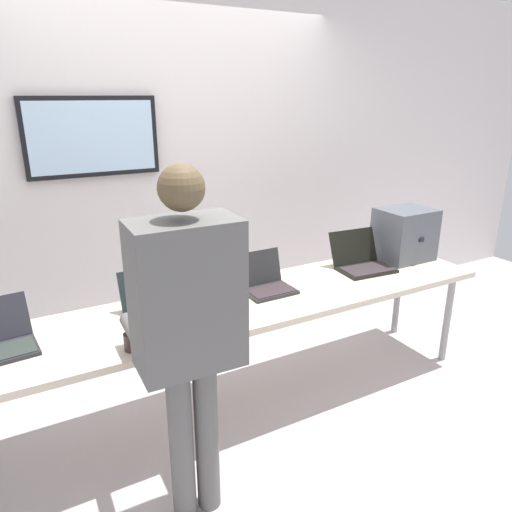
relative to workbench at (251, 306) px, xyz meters
name	(u,v)px	position (x,y,z in m)	size (l,w,h in m)	color
ground	(251,402)	(0.00, 0.00, -0.70)	(8.00, 8.00, 0.04)	#B7AFB1
back_wall	(178,165)	(-0.01, 1.13, 0.72)	(8.00, 0.11, 2.78)	silver
workbench	(251,306)	(0.00, 0.00, 0.00)	(3.21, 0.70, 0.72)	beige
equipment_box	(404,234)	(1.36, 0.11, 0.24)	(0.39, 0.33, 0.38)	#565B63
laptop_station_0	(0,339)	(-1.35, 0.07, 0.10)	(0.33, 0.35, 0.22)	#25252D
laptop_station_1	(152,306)	(-0.59, 0.08, 0.10)	(0.31, 0.33, 0.24)	#1E2629
laptop_station_2	(266,282)	(0.15, 0.08, 0.10)	(0.31, 0.29, 0.23)	#272728
laptop_station_3	(361,261)	(0.94, 0.09, 0.10)	(0.40, 0.38, 0.25)	black
person	(187,321)	(-0.64, -0.62, 0.33)	(0.45, 0.59, 1.66)	#605F5C
coffee_mug	(132,342)	(-0.79, -0.25, 0.09)	(0.08, 0.08, 0.09)	#322523
paper_sheet	(222,320)	(-0.27, -0.17, 0.05)	(0.27, 0.33, 0.00)	white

